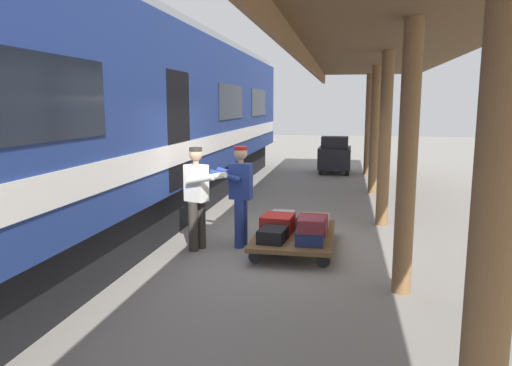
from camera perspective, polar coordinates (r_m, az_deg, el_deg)
ground_plane at (r=8.34m, az=2.82°, el=-7.34°), size 60.00×60.00×0.00m
platform_canopy at (r=8.01m, az=16.03°, el=15.38°), size 3.20×18.69×3.56m
train_car at (r=9.03m, az=-18.15°, el=6.76°), size 3.02×21.96×4.00m
luggage_cart at (r=8.06m, az=4.61°, el=-6.17°), size 1.27×2.05×0.28m
suitcase_navy_fabric at (r=7.46m, az=6.38°, el=-6.33°), size 0.43×0.51×0.21m
suitcase_black_hardshell at (r=7.52m, az=1.99°, el=-6.16°), size 0.45×0.56×0.20m
suitcase_tan_vintage at (r=8.55m, az=6.93°, el=-4.42°), size 0.51×0.55×0.17m
suitcase_red_plastic at (r=8.05m, az=2.60°, el=-4.81°), size 0.55×0.60×0.29m
suitcase_maroon_trunk at (r=7.99m, az=6.68°, el=-4.94°), size 0.50×0.47×0.30m
suitcase_gray_aluminum at (r=8.60m, az=3.12°, el=-4.19°), size 0.41×0.58×0.20m
suitcase_burgundy_valise at (r=7.38m, az=6.56°, el=-4.88°), size 0.41×0.49×0.20m
porter_in_overalls at (r=8.08m, az=-1.94°, el=-1.14°), size 0.69×0.47×1.70m
porter_by_door at (r=7.93m, az=-6.94°, el=-1.40°), size 0.74×0.59×1.70m
baggage_tug at (r=17.10m, az=9.29°, el=3.26°), size 1.12×1.71×1.30m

